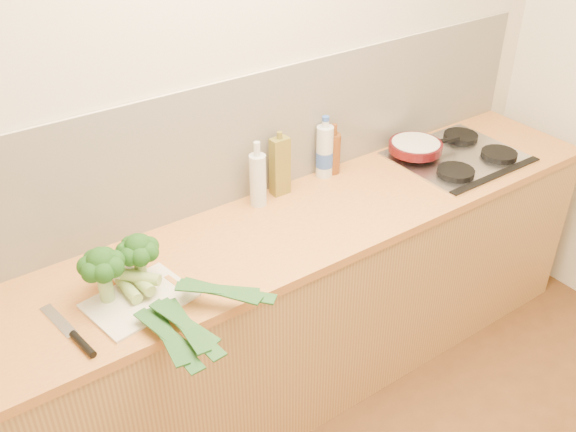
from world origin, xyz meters
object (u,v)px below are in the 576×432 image
skillet (416,146)px  gas_hob (459,156)px  chopping_board (140,300)px  chefs_knife (77,338)px

skillet → gas_hob: bearing=-25.4°
chopping_board → chefs_knife: size_ratio=1.02×
chefs_knife → skillet: 1.79m
skillet → chefs_knife: bearing=-158.5°
gas_hob → chopping_board: (-1.69, -0.09, -0.01)m
chopping_board → skillet: (1.52, 0.22, 0.06)m
gas_hob → chefs_knife: size_ratio=1.75×
chopping_board → gas_hob: bearing=-6.6°
gas_hob → chefs_knife: 1.93m
chefs_knife → skillet: skillet is taller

